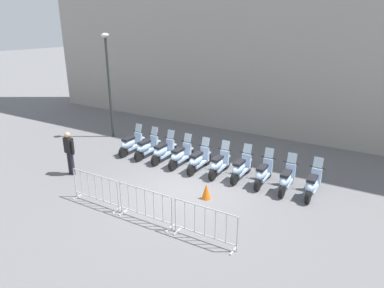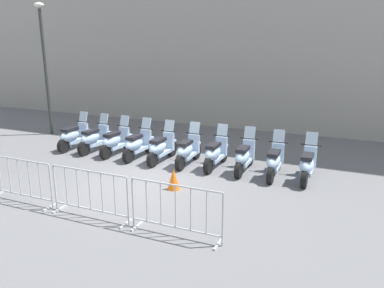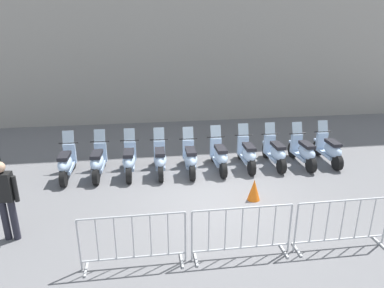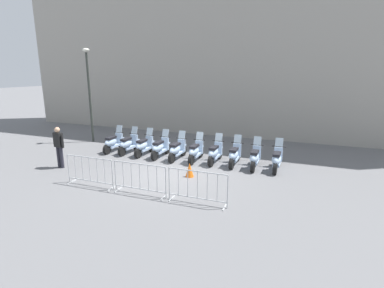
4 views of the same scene
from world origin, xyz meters
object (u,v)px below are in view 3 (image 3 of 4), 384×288
at_px(motorcycle_0, 67,163).
at_px(traffic_cone, 254,190).
at_px(motorcycle_8, 303,152).
at_px(officer_near_row_end, 5,197).
at_px(barrier_segment_2, 342,224).
at_px(motorcycle_7, 275,152).
at_px(motorcycle_3, 160,159).
at_px(motorcycle_1, 98,161).
at_px(barrier_segment_1, 242,233).
at_px(motorcycle_6, 247,154).
at_px(motorcycle_2, 129,160).
at_px(motorcycle_9, 329,150).
at_px(motorcycle_5, 219,156).
at_px(motorcycle_4, 190,158).
at_px(barrier_segment_0, 133,241).

distance_m(motorcycle_0, traffic_cone, 5.28).
height_order(motorcycle_0, motorcycle_8, same).
xyz_separation_m(motorcycle_0, officer_near_row_end, (0.00, -2.97, 0.53)).
bearing_deg(barrier_segment_2, officer_near_row_end, -179.00).
distance_m(motorcycle_7, traffic_cone, 2.37).
bearing_deg(motorcycle_7, motorcycle_3, -167.63).
relative_size(motorcycle_1, barrier_segment_1, 0.90).
distance_m(motorcycle_0, motorcycle_1, 0.88).
distance_m(motorcycle_8, traffic_cone, 2.90).
distance_m(motorcycle_3, motorcycle_6, 2.64).
bearing_deg(motorcycle_7, officer_near_row_end, -145.25).
height_order(motorcycle_2, motorcycle_3, same).
bearing_deg(motorcycle_7, motorcycle_8, 7.14).
distance_m(motorcycle_6, motorcycle_9, 2.64).
relative_size(motorcycle_2, motorcycle_7, 1.01).
height_order(motorcycle_7, motorcycle_9, same).
xyz_separation_m(motorcycle_0, motorcycle_6, (5.17, 1.06, 0.00)).
distance_m(motorcycle_5, barrier_segment_1, 4.08).
xyz_separation_m(motorcycle_4, barrier_segment_0, (-0.76, -4.24, 0.07)).
height_order(motorcycle_1, officer_near_row_end, officer_near_row_end).
height_order(motorcycle_1, traffic_cone, motorcycle_1).
bearing_deg(motorcycle_0, motorcycle_3, 10.16).
height_order(motorcycle_8, barrier_segment_0, motorcycle_8).
xyz_separation_m(motorcycle_3, motorcycle_7, (3.44, 0.75, 0.00)).
bearing_deg(barrier_segment_0, motorcycle_2, 103.91).
height_order(motorcycle_4, motorcycle_6, same).
relative_size(motorcycle_7, barrier_segment_1, 0.90).
bearing_deg(motorcycle_2, motorcycle_9, 11.51).
xyz_separation_m(motorcycle_2, motorcycle_6, (3.45, 0.73, 0.00)).
distance_m(motorcycle_9, barrier_segment_0, 7.26).
relative_size(motorcycle_0, motorcycle_2, 1.00).
distance_m(motorcycle_7, officer_near_row_end, 7.37).
distance_m(motorcycle_6, barrier_segment_1, 4.34).
distance_m(motorcycle_2, traffic_cone, 3.70).
distance_m(motorcycle_1, motorcycle_4, 2.65).
height_order(officer_near_row_end, traffic_cone, officer_near_row_end).
distance_m(motorcycle_9, barrier_segment_2, 4.54).
height_order(motorcycle_6, motorcycle_9, same).
bearing_deg(motorcycle_2, motorcycle_0, -169.23).
height_order(motorcycle_0, traffic_cone, motorcycle_0).
height_order(motorcycle_0, motorcycle_1, same).
xyz_separation_m(motorcycle_8, officer_near_row_end, (-6.92, -4.30, 0.53)).
distance_m(motorcycle_3, motorcycle_5, 1.76).
bearing_deg(traffic_cone, motorcycle_2, 159.24).
bearing_deg(motorcycle_4, motorcycle_3, -171.92).
distance_m(barrier_segment_2, officer_near_row_end, 6.70).
relative_size(motorcycle_0, motorcycle_8, 1.01).
bearing_deg(motorcycle_3, traffic_cone, -29.24).
relative_size(motorcycle_1, motorcycle_9, 1.00).
xyz_separation_m(motorcycle_0, motorcycle_5, (4.33, 0.81, 0.00)).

